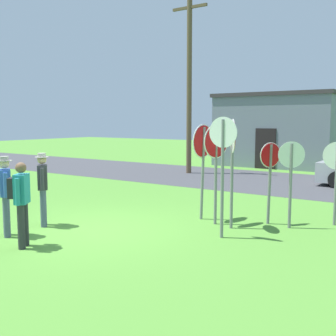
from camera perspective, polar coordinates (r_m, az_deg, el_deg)
ground_plane at (r=9.81m, az=-10.96°, el=-8.36°), size 80.00×80.00×0.00m
street_asphalt at (r=17.92m, az=11.83°, el=-1.65°), size 60.00×6.40×0.01m
building_background at (r=24.73m, az=15.48°, el=5.07°), size 6.53×5.54×3.97m
utility_pole at (r=19.96m, az=2.91°, el=11.70°), size 1.80×0.24×8.26m
stop_sign_nearest at (r=10.47m, az=4.79°, el=1.93°), size 0.15×0.84×2.41m
stop_sign_rear_right at (r=10.02m, az=16.43°, el=-0.37°), size 0.53×0.33×2.02m
stop_sign_leaning_left at (r=8.83m, az=7.47°, el=1.36°), size 0.65×0.07×2.57m
stop_sign_tallest at (r=10.01m, az=6.57°, el=1.65°), size 0.23×0.78×2.40m
stop_sign_low_front at (r=10.27m, az=13.74°, el=-0.29°), size 0.32×0.54×1.98m
stop_sign_center_cluster at (r=9.66m, az=8.78°, el=1.93°), size 0.44×0.65×2.53m
person_on_left at (r=8.66m, az=-19.43°, el=-3.93°), size 0.46×0.49×1.69m
person_near_signs at (r=9.62m, az=-21.30°, el=-2.98°), size 0.50×0.38×1.74m
person_in_blue at (r=10.28m, az=-16.73°, el=-2.23°), size 0.46×0.40×1.74m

